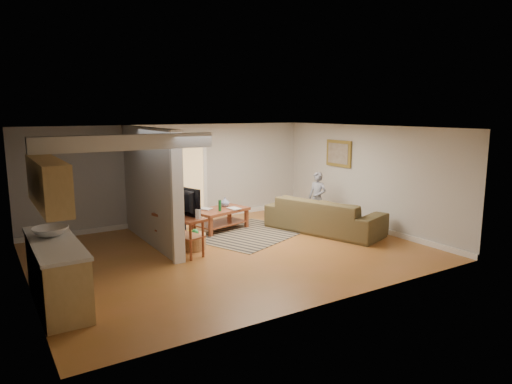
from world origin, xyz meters
TOP-DOWN VIEW (x-y plane):
  - ground at (0.00, 0.00)m, footprint 7.50×7.50m
  - room_shell at (-1.07, 0.43)m, footprint 7.54×6.02m
  - area_rug at (1.01, 0.92)m, footprint 3.01×2.63m
  - sofa at (2.60, 0.21)m, footprint 1.93×2.97m
  - coffee_table at (0.62, 1.68)m, footprint 1.46×1.07m
  - tv_console at (-0.94, 0.45)m, footprint 0.77×1.31m
  - speaker_left at (-1.00, 0.89)m, footprint 0.10×0.10m
  - speaker_right at (-1.00, 1.40)m, footprint 0.15×0.15m
  - toy_basket at (-0.60, 0.55)m, footprint 0.50×0.50m
  - child at (3.00, 0.96)m, footprint 0.45×0.56m
  - toddler at (-0.18, 2.01)m, footprint 0.43×0.34m

SIDE VIEW (x-z plane):
  - ground at x=0.00m, z-range 0.00..0.00m
  - sofa at x=2.60m, z-range -0.40..0.40m
  - child at x=3.00m, z-range -0.66..0.66m
  - toddler at x=-0.18m, z-range -0.44..0.44m
  - area_rug at x=1.01m, z-range 0.00..0.01m
  - toy_basket at x=-0.60m, z-range -0.04..0.41m
  - coffee_table at x=0.62m, z-range 0.01..0.79m
  - speaker_left at x=-1.00m, z-range 0.00..0.97m
  - speaker_right at x=-1.00m, z-range 0.00..1.12m
  - tv_console at x=-0.94m, z-range 0.17..1.23m
  - room_shell at x=-1.07m, z-range 0.20..2.72m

